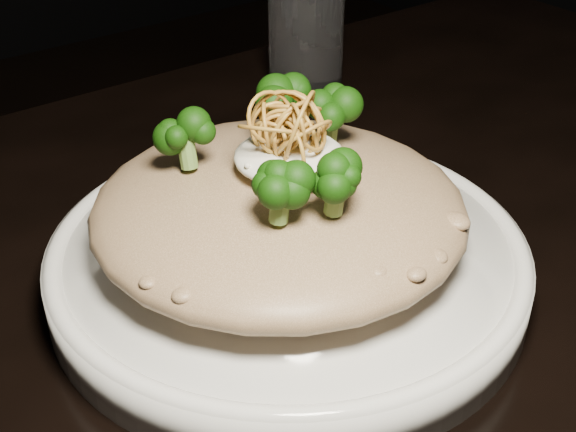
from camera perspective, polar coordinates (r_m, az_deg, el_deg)
The scene contains 7 objects.
table at distance 0.65m, azimuth 7.95°, elevation -8.12°, with size 1.10×0.80×0.75m.
plate at distance 0.55m, azimuth 0.00°, elevation -3.38°, with size 0.32×0.32×0.03m, color white.
risotto at distance 0.52m, azimuth -0.64°, elevation 0.54°, with size 0.25×0.25×0.05m, color brown.
broccoli at distance 0.50m, azimuth -0.45°, elevation 5.43°, with size 0.14×0.14×0.05m, color black, non-canonical shape.
cheese at distance 0.51m, azimuth 0.13°, elevation 4.24°, with size 0.07×0.07×0.02m, color white.
shallots at distance 0.49m, azimuth 0.28°, elevation 7.51°, with size 0.07×0.07×0.04m, color brown, non-canonical shape.
drinking_glass at distance 0.83m, azimuth 1.29°, elevation 13.45°, with size 0.08×0.08×0.13m, color white.
Camera 1 is at (-0.36, -0.34, 1.09)m, focal length 50.00 mm.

